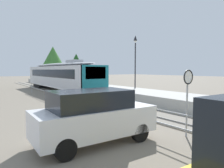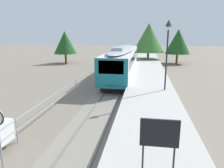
# 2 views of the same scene
# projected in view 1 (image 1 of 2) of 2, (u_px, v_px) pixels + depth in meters

# --- Properties ---
(ground_plane) EXTENTS (160.00, 160.00, 0.00)m
(ground_plane) POSITION_uv_depth(u_px,v_px,m) (58.00, 101.00, 18.30)
(ground_plane) COLOR slate
(track_rails) EXTENTS (3.20, 60.00, 0.14)m
(track_rails) POSITION_uv_depth(u_px,v_px,m) (87.00, 98.00, 20.02)
(track_rails) COLOR gray
(track_rails) RESTS_ON ground
(commuter_train) EXTENTS (2.82, 18.45, 3.74)m
(commuter_train) POSITION_uv_depth(u_px,v_px,m) (59.00, 75.00, 25.94)
(commuter_train) COLOR silver
(commuter_train) RESTS_ON track_rails
(station_platform) EXTENTS (3.90, 60.00, 0.90)m
(station_platform) POSITION_uv_depth(u_px,v_px,m) (114.00, 92.00, 21.86)
(station_platform) COLOR #B7B5AD
(station_platform) RESTS_ON ground
(platform_lamp_mid_platform) EXTENTS (0.34, 0.34, 5.35)m
(platform_lamp_mid_platform) POSITION_uv_depth(u_px,v_px,m) (135.00, 52.00, 20.49)
(platform_lamp_mid_platform) COLOR #232328
(platform_lamp_mid_platform) RESTS_ON station_platform
(speed_limit_sign) EXTENTS (0.61, 0.10, 2.81)m
(speed_limit_sign) POSITION_uv_depth(u_px,v_px,m) (188.00, 86.00, 8.33)
(speed_limit_sign) COLOR #9EA0A5
(speed_limit_sign) RESTS_ON ground
(carpark_fence) EXTENTS (0.06, 36.06, 1.25)m
(carpark_fence) POSITION_uv_depth(u_px,v_px,m) (125.00, 109.00, 9.91)
(carpark_fence) COLOR #9EA0A5
(carpark_fence) RESTS_ON ground
(parked_suv_white) EXTENTS (4.65, 2.01, 2.04)m
(parked_suv_white) POSITION_uv_depth(u_px,v_px,m) (94.00, 116.00, 7.67)
(parked_suv_white) COLOR white
(parked_suv_white) RESTS_ON ground
(tree_behind_station_far) EXTENTS (5.39, 5.39, 7.08)m
(tree_behind_station_far) POSITION_uv_depth(u_px,v_px,m) (53.00, 60.00, 37.29)
(tree_behind_station_far) COLOR brown
(tree_behind_station_far) RESTS_ON ground
(tree_distant_left) EXTENTS (4.35, 4.35, 6.07)m
(tree_distant_left) POSITION_uv_depth(u_px,v_px,m) (76.00, 64.00, 41.16)
(tree_distant_left) COLOR brown
(tree_distant_left) RESTS_ON ground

